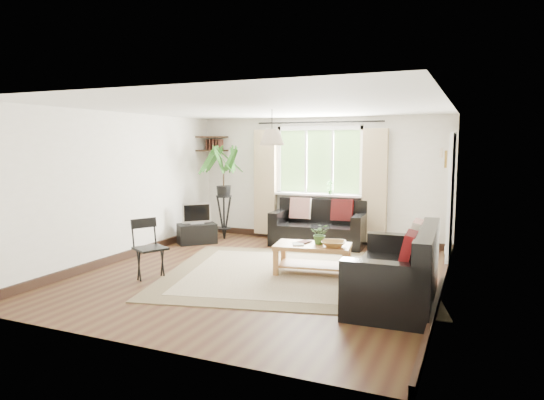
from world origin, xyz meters
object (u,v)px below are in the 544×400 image
at_px(tv_stand, 197,234).
at_px(palm_stand, 224,192).
at_px(sofa_right, 395,266).
at_px(folding_chair, 150,249).
at_px(coffee_table, 313,259).
at_px(sofa_back, 318,224).

height_order(tv_stand, palm_stand, palm_stand).
distance_m(sofa_right, palm_stand, 4.61).
height_order(sofa_right, palm_stand, palm_stand).
xyz_separation_m(tv_stand, palm_stand, (0.25, 0.62, 0.75)).
bearing_deg(folding_chair, tv_stand, 44.37).
distance_m(sofa_right, tv_stand, 4.49).
relative_size(sofa_right, palm_stand, 0.99).
height_order(coffee_table, folding_chair, folding_chair).
distance_m(sofa_back, palm_stand, 2.01).
height_order(sofa_back, palm_stand, palm_stand).
bearing_deg(folding_chair, coffee_table, -33.36).
relative_size(sofa_right, tv_stand, 2.62).
height_order(palm_stand, folding_chair, palm_stand).
bearing_deg(sofa_right, palm_stand, -126.74).
bearing_deg(palm_stand, sofa_right, -34.81).
relative_size(tv_stand, palm_stand, 0.38).
bearing_deg(tv_stand, folding_chair, -118.52).
distance_m(sofa_back, sofa_right, 3.30).
relative_size(sofa_back, sofa_right, 0.92).
distance_m(coffee_table, folding_chair, 2.32).
xyz_separation_m(sofa_right, palm_stand, (-3.77, 2.62, 0.50)).
relative_size(sofa_back, tv_stand, 2.42).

